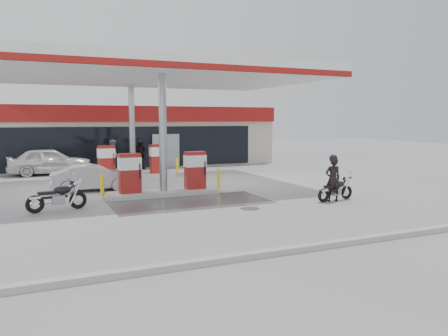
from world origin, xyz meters
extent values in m
plane|color=gray|center=(0.00, 0.00, 0.00)|extent=(90.00, 90.00, 0.00)
cube|color=#4C4C4F|center=(0.50, 0.00, 0.00)|extent=(6.00, 3.00, 0.00)
cylinder|color=#38383A|center=(2.00, -2.00, 0.00)|extent=(0.70, 0.70, 0.01)
cube|color=gray|center=(0.00, -7.00, 0.07)|extent=(28.00, 0.25, 0.15)
cube|color=#BDB39E|center=(0.00, 16.00, 2.00)|extent=(22.00, 8.00, 4.00)
cube|color=black|center=(0.00, 11.97, 1.40)|extent=(18.00, 0.10, 2.60)
cube|color=maroon|center=(0.00, 11.90, 3.50)|extent=(22.00, 0.25, 1.00)
cube|color=navy|center=(7.00, 11.85, 3.50)|extent=(3.50, 0.12, 0.80)
cube|color=gray|center=(3.00, 11.93, 1.10)|extent=(1.80, 0.14, 2.20)
cube|color=silver|center=(0.00, 5.00, 5.30)|extent=(16.00, 10.00, 0.60)
cube|color=maroon|center=(0.00, 0.05, 5.12)|extent=(16.00, 0.12, 0.24)
cube|color=maroon|center=(0.00, 9.95, 5.12)|extent=(16.00, 0.12, 0.24)
cylinder|color=gray|center=(0.00, 2.00, 2.59)|extent=(0.32, 0.32, 5.00)
cylinder|color=gray|center=(0.00, 8.00, 2.59)|extent=(0.32, 0.32, 5.00)
cube|color=#9E9E99|center=(0.00, 2.00, 0.09)|extent=(4.50, 1.30, 0.18)
cube|color=maroon|center=(-1.40, 2.00, 0.98)|extent=(0.85, 0.48, 1.60)
cube|color=maroon|center=(1.40, 2.00, 0.98)|extent=(0.85, 0.48, 1.60)
cube|color=silver|center=(-1.40, 2.00, 1.38)|extent=(0.88, 0.52, 0.50)
cube|color=silver|center=(1.40, 2.00, 1.38)|extent=(0.88, 0.52, 0.50)
cylinder|color=yellow|center=(-2.50, 2.00, 0.54)|extent=(0.14, 0.14, 0.90)
cylinder|color=yellow|center=(2.50, 2.00, 0.54)|extent=(0.14, 0.14, 0.90)
cube|color=#9E9E99|center=(0.00, 8.00, 0.09)|extent=(4.50, 1.30, 0.18)
cube|color=maroon|center=(-1.40, 8.00, 0.98)|extent=(0.85, 0.48, 1.60)
cube|color=maroon|center=(1.40, 8.00, 0.98)|extent=(0.85, 0.48, 1.60)
cube|color=silver|center=(-1.40, 8.00, 1.38)|extent=(0.88, 0.52, 0.50)
cube|color=silver|center=(1.40, 8.00, 1.38)|extent=(0.88, 0.52, 0.50)
cylinder|color=yellow|center=(-2.50, 8.00, 0.54)|extent=(0.14, 0.14, 0.90)
cylinder|color=yellow|center=(2.50, 8.00, 0.54)|extent=(0.14, 0.14, 0.90)
torus|color=black|center=(6.34, -1.91, 0.27)|extent=(0.56, 0.21, 0.55)
torus|color=black|center=(5.09, -2.09, 0.27)|extent=(0.56, 0.21, 0.55)
cube|color=gray|center=(5.75, -1.99, 0.35)|extent=(0.39, 0.27, 0.27)
cube|color=black|center=(5.62, -2.01, 0.44)|extent=(0.82, 0.21, 0.07)
ellipsoid|color=black|center=(5.89, -1.97, 0.64)|extent=(0.55, 0.36, 0.26)
cube|color=black|center=(5.44, -2.04, 0.58)|extent=(0.53, 0.29, 0.09)
cylinder|color=silver|center=(6.16, -1.93, 0.91)|extent=(0.13, 0.69, 0.03)
sphere|color=silver|center=(6.27, -1.92, 0.80)|extent=(0.16, 0.16, 0.16)
cylinder|color=silver|center=(5.28, -1.93, 0.26)|extent=(0.82, 0.19, 0.07)
imported|color=black|center=(5.56, -2.02, 0.85)|extent=(0.68, 0.51, 1.71)
torus|color=black|center=(-3.56, 0.44, 0.31)|extent=(0.63, 0.24, 0.62)
torus|color=black|center=(-4.96, 0.21, 0.31)|extent=(0.63, 0.24, 0.62)
cube|color=gray|center=(-4.22, 0.33, 0.39)|extent=(0.45, 0.31, 0.31)
cube|color=black|center=(-4.37, 0.31, 0.49)|extent=(0.93, 0.25, 0.08)
ellipsoid|color=black|center=(-4.07, 0.36, 0.72)|extent=(0.62, 0.42, 0.29)
cube|color=black|center=(-4.58, 0.28, 0.66)|extent=(0.60, 0.33, 0.10)
cylinder|color=silver|center=(-3.76, 0.41, 1.03)|extent=(0.16, 0.78, 0.04)
sphere|color=silver|center=(-3.64, 0.43, 0.90)|extent=(0.19, 0.19, 0.19)
cylinder|color=silver|center=(-4.75, 0.39, 0.29)|extent=(0.93, 0.23, 0.08)
imported|color=silver|center=(-4.06, 11.20, 0.78)|extent=(4.57, 1.86, 1.55)
imported|color=#5E5E63|center=(-0.57, 10.80, 0.98)|extent=(0.76, 0.97, 1.96)
imported|color=#A2A4AA|center=(-2.55, 4.34, 0.59)|extent=(3.65, 1.48, 1.18)
imported|color=black|center=(1.31, 11.80, 0.92)|extent=(1.16, 0.92, 1.84)
camera|label=1|loc=(-4.97, -15.52, 3.13)|focal=35.00mm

